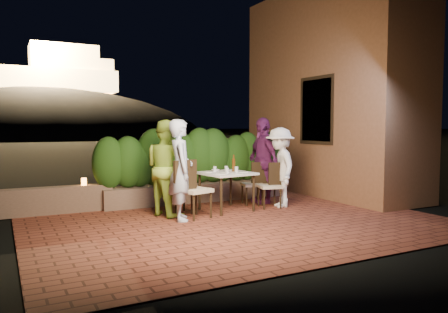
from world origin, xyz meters
TOP-DOWN VIEW (x-y plane):
  - ground at (0.00, 0.00)m, footprint 400.00×400.00m
  - terrace_floor at (0.00, 0.50)m, footprint 7.00×6.00m
  - building_wall at (3.60, 2.00)m, footprint 1.60×5.00m
  - window_pane at (2.82, 1.50)m, footprint 0.08×1.00m
  - window_frame at (2.81, 1.50)m, footprint 0.06×1.15m
  - planter at (0.20, 2.30)m, footprint 4.20×0.55m
  - hedge at (0.20, 2.30)m, footprint 4.00×0.70m
  - parapet at (-2.80, 2.30)m, footprint 2.20×0.30m
  - hill at (2.00, 60.00)m, footprint 52.00×40.00m
  - fortress at (2.00, 60.00)m, footprint 26.00×8.00m
  - dining_table at (0.25, 1.06)m, footprint 1.02×1.02m
  - plate_nw at (0.02, 0.84)m, footprint 0.22×0.22m
  - plate_sw at (-0.06, 1.23)m, footprint 0.20×0.20m
  - plate_ne at (0.52, 0.90)m, footprint 0.22×0.22m
  - plate_se at (0.50, 1.30)m, footprint 0.22×0.22m
  - plate_centre at (0.21, 1.03)m, footprint 0.20×0.20m
  - plate_front at (0.31, 0.73)m, footprint 0.21×0.21m
  - glass_nw at (0.17, 0.88)m, footprint 0.06×0.06m
  - glass_sw at (0.08, 1.24)m, footprint 0.06×0.06m
  - glass_ne at (0.41, 0.96)m, footprint 0.07×0.07m
  - glass_se at (0.32, 1.20)m, footprint 0.06×0.06m
  - beer_bottle at (0.43, 1.11)m, footprint 0.06×0.06m
  - bowl at (0.14, 1.33)m, footprint 0.16×0.16m
  - chair_left_front at (-0.57, 0.70)m, footprint 0.61×0.61m
  - chair_left_back at (-0.65, 1.22)m, footprint 0.41×0.41m
  - chair_right_front at (1.16, 0.92)m, footprint 0.51×0.51m
  - chair_right_back at (1.03, 1.39)m, footprint 0.50×0.50m
  - diner_blue at (-0.86, 0.67)m, footprint 0.57×0.73m
  - diner_green at (-0.94, 1.17)m, footprint 0.90×1.02m
  - diner_white at (1.40, 0.92)m, footprint 0.87×1.17m
  - diner_purple at (1.34, 1.48)m, footprint 0.51×1.10m
  - parapet_lamp at (-2.22, 2.30)m, footprint 0.10×0.10m

SIDE VIEW (x-z plane):
  - hill at x=2.00m, z-range -15.00..7.00m
  - terrace_floor at x=0.00m, z-range -0.15..0.00m
  - ground at x=0.00m, z-range -0.02..-0.02m
  - planter at x=0.20m, z-range 0.00..0.40m
  - parapet at x=-2.80m, z-range 0.00..0.50m
  - dining_table at x=0.25m, z-range 0.00..0.75m
  - chair_left_back at x=-0.65m, z-range 0.00..0.84m
  - chair_right_back at x=1.03m, z-range 0.00..0.89m
  - chair_right_front at x=1.16m, z-range 0.00..0.91m
  - chair_left_front at x=-0.57m, z-range 0.00..1.05m
  - parapet_lamp at x=-2.22m, z-range 0.50..0.64m
  - plate_centre at x=0.21m, z-range 0.75..0.76m
  - plate_sw at x=-0.06m, z-range 0.75..0.76m
  - plate_front at x=0.31m, z-range 0.75..0.76m
  - plate_nw at x=0.02m, z-range 0.75..0.76m
  - plate_ne at x=0.52m, z-range 0.75..0.76m
  - plate_se at x=0.50m, z-range 0.75..0.76m
  - bowl at x=0.14m, z-range 0.75..0.79m
  - glass_nw at x=0.17m, z-range 0.75..0.86m
  - glass_sw at x=0.08m, z-range 0.75..0.86m
  - glass_se at x=0.32m, z-range 0.75..0.86m
  - glass_ne at x=0.41m, z-range 0.75..0.86m
  - diner_white at x=1.40m, z-range 0.00..1.62m
  - diner_green at x=-0.94m, z-range 0.00..1.76m
  - diner_blue at x=-0.86m, z-range 0.00..1.76m
  - diner_purple at x=1.34m, z-range 0.00..1.83m
  - beer_bottle at x=0.43m, z-range 0.75..1.08m
  - hedge at x=0.20m, z-range 0.40..1.50m
  - window_pane at x=2.82m, z-range 1.30..2.70m
  - window_frame at x=2.81m, z-range 1.23..2.77m
  - building_wall at x=3.60m, z-range 0.00..5.00m
  - fortress at x=2.00m, z-range 6.50..14.50m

